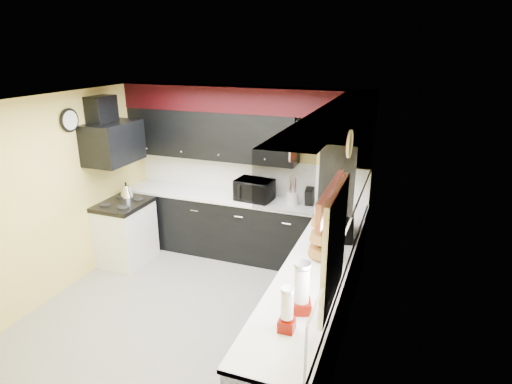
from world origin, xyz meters
TOP-DOWN VIEW (x-y plane):
  - ground at (0.00, 0.00)m, footprint 3.60×3.60m
  - wall_back at (0.00, 1.80)m, footprint 3.60×0.06m
  - wall_right at (1.80, 0.00)m, footprint 0.06×3.60m
  - wall_left at (-1.80, 0.00)m, footprint 0.06×3.60m
  - ceiling at (0.00, 0.00)m, footprint 3.60×3.60m
  - cab_back at (0.00, 1.50)m, footprint 3.60×0.60m
  - cab_right at (1.50, -0.30)m, footprint 0.60×3.00m
  - counter_back at (0.00, 1.50)m, footprint 3.62×0.64m
  - counter_right at (1.50, -0.30)m, footprint 0.64×3.02m
  - splash_back at (0.00, 1.79)m, footprint 3.60×0.02m
  - splash_right at (1.79, 0.00)m, footprint 0.02×3.60m
  - upper_back at (-0.50, 1.62)m, footprint 2.60×0.35m
  - upper_right at (1.62, 0.90)m, footprint 0.35×1.80m
  - soffit_back at (0.00, 1.62)m, footprint 3.60×0.36m
  - soffit_right at (1.62, -0.18)m, footprint 0.36×3.24m
  - stove at (-1.50, 0.75)m, footprint 0.60×0.75m
  - cooktop at (-1.50, 0.75)m, footprint 0.62×0.77m
  - hood at (-1.55, 0.75)m, footprint 0.50×0.78m
  - hood_duct at (-1.68, 0.75)m, footprint 0.24×0.40m
  - window at (1.79, -0.90)m, footprint 0.03×0.86m
  - valance at (1.73, -0.90)m, footprint 0.04×0.88m
  - pan_top at (0.82, 1.55)m, footprint 0.03×0.22m
  - pan_mid at (0.82, 1.42)m, footprint 0.03×0.28m
  - pan_low at (0.82, 1.68)m, footprint 0.03×0.24m
  - cut_board at (0.83, 1.30)m, footprint 0.03×0.26m
  - baskets at (1.52, 0.05)m, footprint 0.27×0.27m
  - clock at (-1.77, 0.25)m, footprint 0.03×0.30m
  - deco_plate at (1.77, -0.35)m, footprint 0.03×0.24m
  - toaster_oven at (0.24, 1.45)m, footprint 0.55×0.48m
  - microwave at (1.53, 0.65)m, footprint 0.52×0.65m
  - utensil_crock at (0.81, 1.45)m, footprint 0.21×0.21m
  - knife_block at (1.03, 1.51)m, footprint 0.12×0.16m
  - kettle at (-1.59, 0.98)m, footprint 0.23×0.23m
  - dispenser_a at (1.55, -0.96)m, footprint 0.20×0.20m
  - dispenser_b at (1.51, -1.24)m, footprint 0.12×0.12m

SIDE VIEW (x-z plane):
  - ground at x=0.00m, z-range 0.00..0.00m
  - stove at x=-1.50m, z-range 0.00..0.86m
  - cab_back at x=0.00m, z-range 0.00..0.90m
  - cab_right at x=1.50m, z-range 0.00..0.90m
  - cooktop at x=-1.50m, z-range 0.86..0.92m
  - counter_back at x=0.00m, z-range 0.90..0.94m
  - counter_right at x=1.50m, z-range 0.90..0.94m
  - kettle at x=-1.59m, z-range 0.92..1.09m
  - utensil_crock at x=0.81m, z-range 0.94..1.12m
  - knife_block at x=1.03m, z-range 0.94..1.18m
  - toaster_oven at x=0.24m, z-range 0.94..1.24m
  - microwave at x=1.53m, z-range 0.94..1.26m
  - dispenser_b at x=1.51m, z-range 0.94..1.27m
  - dispenser_a at x=1.55m, z-range 0.94..1.38m
  - baskets at x=1.52m, z-range 0.93..1.43m
  - splash_back at x=0.00m, z-range 0.94..1.44m
  - splash_right at x=1.79m, z-range 0.94..1.44m
  - wall_back at x=0.00m, z-range 0.00..2.50m
  - wall_right at x=1.80m, z-range 0.00..2.50m
  - wall_left at x=-1.80m, z-range 0.00..2.50m
  - window at x=1.79m, z-range 1.07..2.03m
  - pan_low at x=0.82m, z-range 1.51..1.93m
  - pan_mid at x=0.82m, z-range 1.52..1.98m
  - hood at x=-1.55m, z-range 1.50..2.06m
  - upper_back at x=-0.50m, z-range 1.45..2.15m
  - upper_right at x=1.62m, z-range 1.45..2.15m
  - cut_board at x=0.83m, z-range 1.62..1.98m
  - valance at x=1.73m, z-range 1.85..2.05m
  - pan_top at x=0.82m, z-range 1.80..2.20m
  - clock at x=-1.77m, z-range 2.00..2.30m
  - hood_duct at x=-1.68m, z-range 2.00..2.40m
  - deco_plate at x=1.77m, z-range 2.13..2.37m
  - soffit_back at x=0.00m, z-range 2.15..2.50m
  - soffit_right at x=1.62m, z-range 2.15..2.50m
  - ceiling at x=0.00m, z-range 2.47..2.53m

